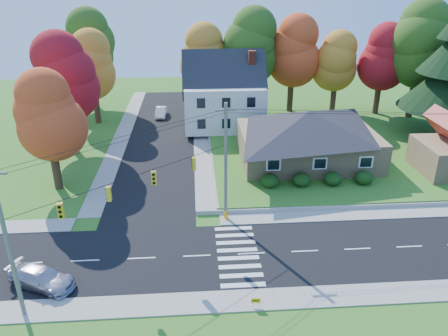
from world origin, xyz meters
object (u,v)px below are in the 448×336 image
object	(u,v)px
silver_sedan	(41,278)
white_car	(161,112)
fire_hydrant	(226,215)
ranch_house	(308,135)

from	to	relation	value
silver_sedan	white_car	size ratio (longest dim) A/B	1.16
fire_hydrant	silver_sedan	bearing A→B (deg)	-148.95
silver_sedan	white_car	bearing A→B (deg)	16.25
silver_sedan	white_car	xyz separation A→B (m)	(5.61, 36.73, -0.02)
white_car	fire_hydrant	xyz separation A→B (m)	(7.10, -29.08, -0.28)
white_car	fire_hydrant	bearing A→B (deg)	-74.04
silver_sedan	fire_hydrant	distance (m)	14.84
fire_hydrant	white_car	bearing A→B (deg)	103.72
silver_sedan	fire_hydrant	world-z (taller)	silver_sedan
ranch_house	fire_hydrant	distance (m)	14.78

